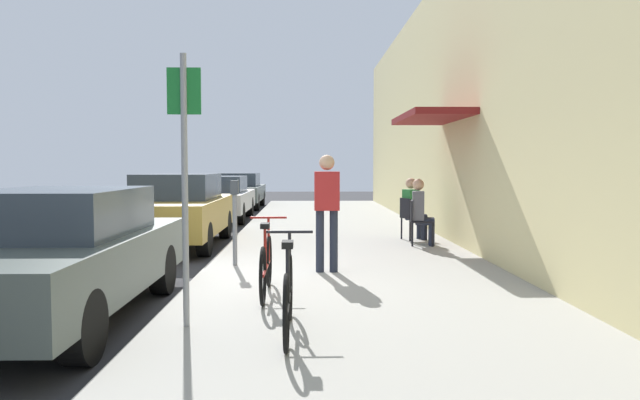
# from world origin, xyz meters

# --- Properties ---
(ground_plane) EXTENTS (60.00, 60.00, 0.00)m
(ground_plane) POSITION_xyz_m (0.00, 0.00, 0.00)
(ground_plane) COLOR #2D2D30
(sidewalk_slab) EXTENTS (4.50, 32.00, 0.12)m
(sidewalk_slab) POSITION_xyz_m (2.25, 2.00, 0.06)
(sidewalk_slab) COLOR #9E9B93
(sidewalk_slab) RESTS_ON ground_plane
(building_facade) EXTENTS (1.40, 32.00, 5.87)m
(building_facade) POSITION_xyz_m (4.65, 2.01, 2.93)
(building_facade) COLOR beige
(building_facade) RESTS_ON ground_plane
(parked_car_0) EXTENTS (1.80, 4.40, 1.41)m
(parked_car_0) POSITION_xyz_m (-1.10, -1.63, 0.73)
(parked_car_0) COLOR #47514C
(parked_car_0) RESTS_ON ground_plane
(parked_car_1) EXTENTS (1.80, 4.40, 1.50)m
(parked_car_1) POSITION_xyz_m (-1.10, 4.25, 0.77)
(parked_car_1) COLOR #A58433
(parked_car_1) RESTS_ON ground_plane
(parked_car_2) EXTENTS (1.80, 4.40, 1.35)m
(parked_car_2) POSITION_xyz_m (-1.10, 10.07, 0.70)
(parked_car_2) COLOR #B7B7BC
(parked_car_2) RESTS_ON ground_plane
(parked_car_3) EXTENTS (1.80, 4.40, 1.38)m
(parked_car_3) POSITION_xyz_m (-1.10, 15.34, 0.71)
(parked_car_3) COLOR #47514C
(parked_car_3) RESTS_ON ground_plane
(parking_meter) EXTENTS (0.12, 0.10, 1.32)m
(parking_meter) POSITION_xyz_m (0.45, 1.19, 0.89)
(parking_meter) COLOR slate
(parking_meter) RESTS_ON sidewalk_slab
(street_sign) EXTENTS (0.32, 0.06, 2.60)m
(street_sign) POSITION_xyz_m (0.40, -2.27, 1.64)
(street_sign) COLOR gray
(street_sign) RESTS_ON sidewalk_slab
(bicycle_0) EXTENTS (0.46, 1.71, 0.90)m
(bicycle_0) POSITION_xyz_m (1.39, -2.58, 0.48)
(bicycle_0) COLOR black
(bicycle_0) RESTS_ON sidewalk_slab
(bicycle_1) EXTENTS (0.46, 1.71, 0.90)m
(bicycle_1) POSITION_xyz_m (1.08, -0.95, 0.48)
(bicycle_1) COLOR black
(bicycle_1) RESTS_ON sidewalk_slab
(cafe_chair_0) EXTENTS (0.50, 0.50, 0.87)m
(cafe_chair_0) POSITION_xyz_m (3.72, 3.44, 0.62)
(cafe_chair_0) COLOR black
(cafe_chair_0) RESTS_ON sidewalk_slab
(seated_patron_0) EXTENTS (0.47, 0.41, 1.29)m
(seated_patron_0) POSITION_xyz_m (3.78, 3.43, 0.82)
(seated_patron_0) COLOR #232838
(seated_patron_0) RESTS_ON sidewalk_slab
(cafe_chair_1) EXTENTS (0.55, 0.55, 0.87)m
(cafe_chair_1) POSITION_xyz_m (3.73, 4.28, 0.62)
(cafe_chair_1) COLOR black
(cafe_chair_1) RESTS_ON sidewalk_slab
(seated_patron_1) EXTENTS (0.51, 0.46, 1.29)m
(seated_patron_1) POSITION_xyz_m (3.78, 4.29, 0.82)
(seated_patron_1) COLOR #232838
(seated_patron_1) RESTS_ON sidewalk_slab
(pedestrian_standing) EXTENTS (0.36, 0.22, 1.70)m
(pedestrian_standing) POSITION_xyz_m (1.85, 0.59, 1.12)
(pedestrian_standing) COLOR #232838
(pedestrian_standing) RESTS_ON sidewalk_slab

